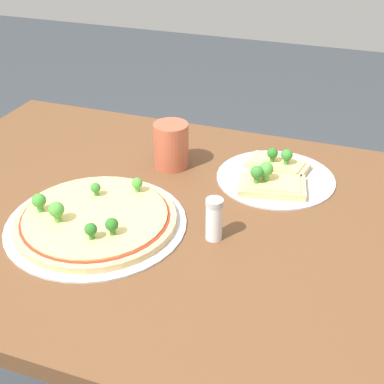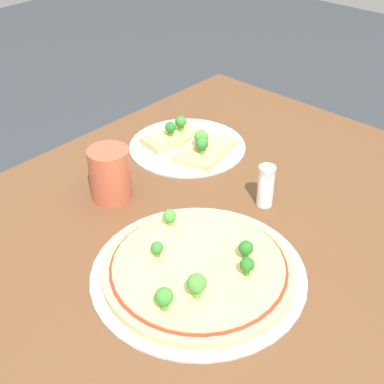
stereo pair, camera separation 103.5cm
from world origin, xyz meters
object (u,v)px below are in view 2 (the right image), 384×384
Objects in this scene: pizza_tray_whole at (198,269)px; drinking_cup at (110,174)px; dining_table at (193,267)px; condiment_shaker at (266,186)px; pizza_tray_slice at (190,143)px.

pizza_tray_whole is 0.29m from drinking_cup.
drinking_cup is (-0.05, -0.28, 0.04)m from pizza_tray_whole.
drinking_cup is at bearing -100.63° from pizza_tray_whole.
drinking_cup is at bearing -79.63° from dining_table.
drinking_cup is 0.31m from condiment_shaker.
pizza_tray_slice is (-0.30, -0.29, 0.00)m from pizza_tray_whole.
pizza_tray_whole is (0.09, 0.09, 0.11)m from dining_table.
drinking_cup is at bearing -52.91° from condiment_shaker.
dining_table is 4.41× the size of pizza_tray_slice.
dining_table is at bearing -20.32° from condiment_shaker.
dining_table is at bearing 100.37° from drinking_cup.
condiment_shaker is at bearing 159.68° from dining_table.
pizza_tray_slice is at bearing -136.64° from dining_table.
pizza_tray_whole is 4.15× the size of condiment_shaker.
pizza_tray_whole is at bearing 8.63° from condiment_shaker.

